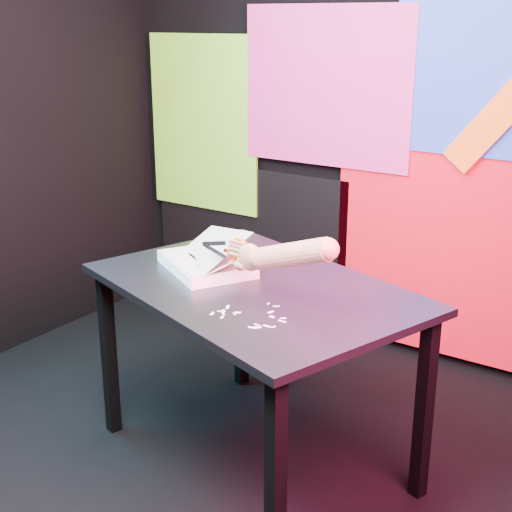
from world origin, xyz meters
The scene contains 7 objects.
room centered at (0.00, 0.00, 1.35)m, with size 3.01×3.01×2.71m.
backdrop centered at (0.06, 1.46, 0.96)m, with size 2.88×0.05×2.08m.
work_table centered at (0.15, 0.22, 0.66)m, with size 1.40×1.14×0.75m.
printout_stack centered at (-0.10, 0.26, 0.78)m, with size 0.46×0.42×0.20m.
scissors centered at (0.13, 0.14, 0.89)m, with size 0.22×0.04×0.12m.
hand_forearm centered at (0.35, 0.11, 0.93)m, with size 0.45×0.12×0.19m.
paper_clippings centered at (0.31, -0.03, 0.75)m, with size 0.25×0.21×0.00m.
Camera 1 is at (1.53, -1.80, 1.68)m, focal length 50.00 mm.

